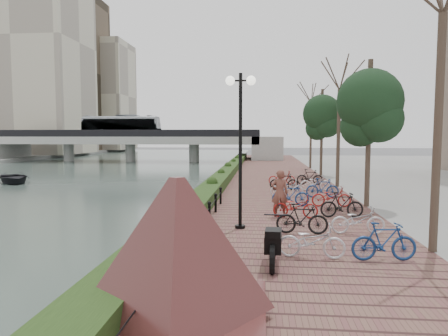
# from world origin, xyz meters

# --- Properties ---
(ground) EXTENTS (220.00, 220.00, 0.00)m
(ground) POSITION_xyz_m (0.00, 0.00, 0.00)
(ground) COLOR #59595B
(ground) RESTS_ON ground
(river_water) EXTENTS (30.00, 130.00, 0.02)m
(river_water) POSITION_xyz_m (-15.00, 25.00, 0.01)
(river_water) COLOR #425249
(river_water) RESTS_ON ground
(promenade) EXTENTS (8.00, 75.00, 0.50)m
(promenade) POSITION_xyz_m (4.00, 17.50, 0.25)
(promenade) COLOR brown
(promenade) RESTS_ON ground
(hedge) EXTENTS (1.10, 56.00, 0.60)m
(hedge) POSITION_xyz_m (0.60, 20.00, 0.80)
(hedge) COLOR #1B3312
(hedge) RESTS_ON promenade
(chain_fence) EXTENTS (0.10, 14.10, 0.70)m
(chain_fence) POSITION_xyz_m (1.40, 2.00, 0.85)
(chain_fence) COLOR black
(chain_fence) RESTS_ON promenade
(granite_monument) EXTENTS (3.80, 3.80, 2.49)m
(granite_monument) POSITION_xyz_m (1.87, -2.67, 1.76)
(granite_monument) COLOR #4C2021
(granite_monument) RESTS_ON promenade
(lamppost) EXTENTS (1.02, 0.32, 5.26)m
(lamppost) POSITION_xyz_m (2.57, 4.26, 4.26)
(lamppost) COLOR black
(lamppost) RESTS_ON promenade
(motorcycle) EXTENTS (0.67, 1.84, 1.13)m
(motorcycle) POSITION_xyz_m (3.60, 0.53, 1.06)
(motorcycle) COLOR black
(motorcycle) RESTS_ON promenade
(pedestrian) EXTENTS (0.71, 0.50, 1.85)m
(pedestrian) POSITION_xyz_m (4.00, 6.35, 1.42)
(pedestrian) COLOR brown
(pedestrian) RESTS_ON promenade
(bicycle_parking) EXTENTS (2.40, 17.32, 1.00)m
(bicycle_parking) POSITION_xyz_m (5.49, 8.85, 0.97)
(bicycle_parking) COLOR silver
(bicycle_parking) RESTS_ON promenade
(street_trees) EXTENTS (3.20, 37.12, 6.80)m
(street_trees) POSITION_xyz_m (8.00, 12.68, 3.69)
(street_trees) COLOR #372E20
(street_trees) RESTS_ON promenade
(bridge) EXTENTS (36.00, 10.77, 6.50)m
(bridge) POSITION_xyz_m (-15.25, 45.00, 3.37)
(bridge) COLOR #979893
(bridge) RESTS_ON ground
(boat) EXTENTS (4.86, 4.93, 0.84)m
(boat) POSITION_xyz_m (-15.73, 19.56, 0.44)
(boat) COLOR black
(boat) RESTS_ON river_water
(far_buildings) EXTENTS (35.00, 38.00, 38.00)m
(far_buildings) POSITION_xyz_m (-41.66, 65.91, 16.12)
(far_buildings) COLOR #BDB69E
(far_buildings) RESTS_ON far_bank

